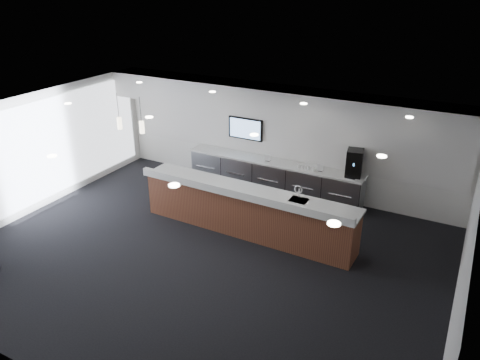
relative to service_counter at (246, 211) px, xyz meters
The scene contains 21 objects.
ground 1.51m from the service_counter, 105.00° to the right, with size 10.00×10.00×0.00m, color black.
ceiling 2.80m from the service_counter, 105.00° to the right, with size 10.00×8.00×0.02m, color black.
back_wall 2.83m from the service_counter, 97.73° to the left, with size 10.00×0.02×3.00m, color silver.
left_wall 5.60m from the service_counter, 165.92° to the right, with size 0.02×8.00×3.00m, color silver.
right_wall 4.92m from the service_counter, 16.16° to the right, with size 0.02×8.00×3.00m, color silver.
soffit_bulkhead 3.05m from the service_counter, 99.28° to the left, with size 10.00×0.90×0.70m, color silver.
alcove_panel 2.84m from the service_counter, 97.81° to the left, with size 9.80×0.06×1.40m, color silver.
window_blinds_wall 5.57m from the service_counter, 165.81° to the right, with size 0.04×7.36×2.55m, color silver.
back_credenza 2.33m from the service_counter, 98.92° to the left, with size 5.06×0.66×0.95m.
wall_tv 3.09m from the service_counter, 117.97° to the left, with size 1.05×0.08×0.62m.
pendant_left 3.27m from the service_counter, 168.83° to the right, with size 0.12×0.12×0.30m, color beige.
pendant_right 3.88m from the service_counter, behind, with size 0.12×0.12×0.30m, color beige.
ceiling_can_lights 2.77m from the service_counter, 105.00° to the right, with size 7.00×5.00×0.02m, color white, non-canonical shape.
service_counter is the anchor object (origin of this frame).
coffee_machine 3.06m from the service_counter, 51.85° to the left, with size 0.47×0.56×0.69m.
info_sign_left 2.31m from the service_counter, 102.57° to the left, with size 0.15×0.02×0.20m, color white.
info_sign_right 2.47m from the service_counter, 65.60° to the left, with size 0.16×0.02×0.21m, color white.
cup_0 2.36m from the service_counter, 68.46° to the left, with size 0.09×0.09×0.09m, color white.
cup_1 2.32m from the service_counter, 71.74° to the left, with size 0.09×0.09×0.09m, color white.
cup_2 2.28m from the service_counter, 75.14° to the left, with size 0.09×0.09×0.09m, color white.
cup_3 2.25m from the service_counter, 78.66° to the left, with size 0.09×0.09×0.09m, color white.
Camera 1 is at (4.79, -7.28, 5.69)m, focal length 35.00 mm.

